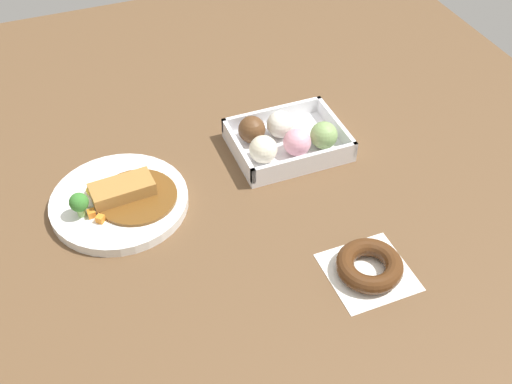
% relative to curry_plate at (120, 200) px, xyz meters
% --- Properties ---
extents(ground_plane, '(1.60, 1.60, 0.00)m').
position_rel_curry_plate_xyz_m(ground_plane, '(0.14, -0.06, -0.01)').
color(ground_plane, brown).
extents(curry_plate, '(0.24, 0.24, 0.06)m').
position_rel_curry_plate_xyz_m(curry_plate, '(0.00, 0.00, 0.00)').
color(curry_plate, white).
rests_on(curry_plate, ground_plane).
extents(donut_box, '(0.21, 0.16, 0.06)m').
position_rel_curry_plate_xyz_m(donut_box, '(0.32, 0.03, 0.01)').
color(donut_box, white).
rests_on(donut_box, ground_plane).
extents(chocolate_ring_donut, '(0.13, 0.13, 0.03)m').
position_rel_curry_plate_xyz_m(chocolate_ring_donut, '(0.33, -0.29, 0.00)').
color(chocolate_ring_donut, white).
rests_on(chocolate_ring_donut, ground_plane).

